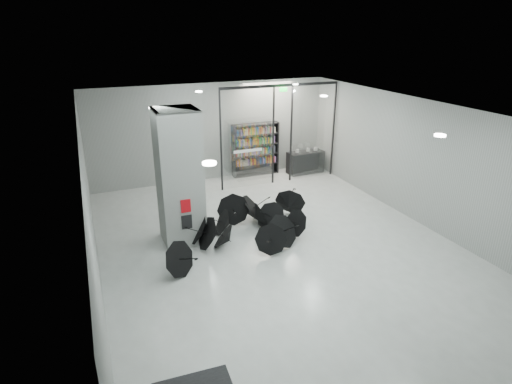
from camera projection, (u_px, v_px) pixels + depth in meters
name	position (u px, v px, depth m)	size (l,w,h in m)	color
room	(288.00, 159.00, 11.09)	(14.00, 14.02, 4.01)	gray
column	(179.00, 178.00, 12.23)	(1.20, 1.20, 4.00)	slate
fire_cabinet	(186.00, 206.00, 11.93)	(0.28, 0.04, 0.38)	#A50A07
info_panel	(187.00, 222.00, 12.12)	(0.30, 0.03, 0.42)	black
exit_sign	(283.00, 90.00, 16.13)	(0.30, 0.06, 0.15)	#0CE533
glass_partition	(280.00, 131.00, 16.91)	(5.06, 0.08, 4.00)	silver
bookshelf	(255.00, 149.00, 18.17)	(2.06, 0.41, 2.26)	black
shop_counter	(305.00, 162.00, 18.63)	(1.60, 0.64, 0.96)	black
umbrella_cluster	(248.00, 228.00, 12.97)	(5.71, 3.71, 1.28)	black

